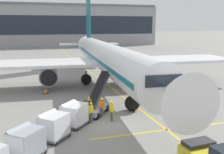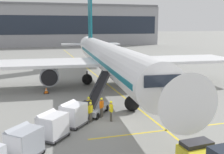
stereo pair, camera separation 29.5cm
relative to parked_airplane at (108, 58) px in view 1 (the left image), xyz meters
The scene contains 14 objects.
ground_plane 14.67m from the parked_airplane, 106.05° to the right, with size 600.00×600.00×0.00m, color gray.
parked_airplane is the anchor object (origin of this frame).
belt_loader 12.07m from the parked_airplane, 111.47° to the right, with size 3.94×4.85×3.52m.
baggage_cart_lead 15.27m from the parked_airplane, 116.22° to the right, with size 2.53×2.57×1.91m.
baggage_cart_second 17.86m from the parked_airplane, 118.44° to the right, with size 2.53×2.57×1.91m.
baggage_cart_third 20.67m from the parked_airplane, 119.92° to the right, with size 2.53×2.57×1.91m.
ground_crew_by_loader 12.79m from the parked_airplane, 113.52° to the right, with size 0.53×0.37×1.74m.
ground_crew_by_carts 13.03m from the parked_airplane, 108.22° to the right, with size 0.43×0.46×1.74m.
ground_crew_marshaller 14.00m from the parked_airplane, 104.66° to the right, with size 0.25×0.57×1.74m.
ground_crew_wingwalker 14.36m from the parked_airplane, 111.53° to the right, with size 0.43×0.45×1.74m.
safety_cone_engine_keepout 9.14m from the parked_airplane, 164.31° to the right, with size 0.63×0.63×0.71m.
apron_guidance_line_lead_in 3.72m from the parked_airplane, 90.93° to the right, with size 0.20×110.00×0.01m.
apron_guidance_line_stop_bar 16.78m from the parked_airplane, 90.21° to the right, with size 12.00×0.20×0.01m.
terminal_building 76.23m from the parked_airplane, 96.65° to the left, with size 96.90×17.29×15.77m.
Camera 1 is at (-5.71, -19.95, 7.86)m, focal length 42.96 mm.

